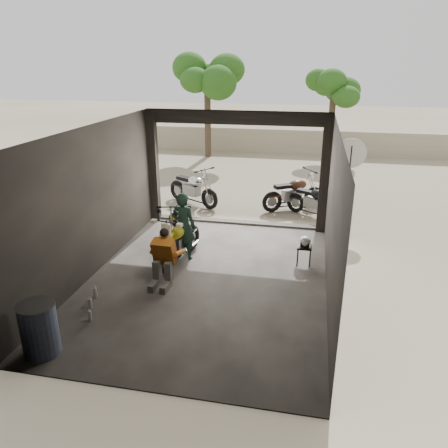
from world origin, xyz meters
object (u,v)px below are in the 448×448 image
at_px(main_bike, 179,237).
at_px(left_bike, 176,223).
at_px(outside_bike_c, 315,199).
at_px(oil_drum, 40,330).
at_px(mechanic, 162,260).
at_px(stool, 304,249).
at_px(outside_bike_b, 294,190).
at_px(rider, 183,226).
at_px(sign_post, 350,167).
at_px(helmet, 305,241).
at_px(outside_bike_a, 193,186).

bearing_deg(main_bike, left_bike, 122.96).
height_order(outside_bike_c, oil_drum, outside_bike_c).
bearing_deg(left_bike, mechanic, -93.94).
relative_size(outside_bike_c, oil_drum, 1.91).
bearing_deg(outside_bike_c, stool, -152.26).
bearing_deg(mechanic, outside_bike_b, 69.13).
bearing_deg(rider, outside_bike_c, -121.27).
distance_m(stool, sign_post, 3.41).
relative_size(outside_bike_b, rider, 1.13).
height_order(left_bike, outside_bike_c, left_bike).
bearing_deg(rider, outside_bike_b, -110.42).
distance_m(rider, helmet, 2.82).
height_order(outside_bike_a, mechanic, outside_bike_a).
distance_m(outside_bike_c, sign_post, 1.45).
height_order(main_bike, mechanic, mechanic).
distance_m(outside_bike_c, stool, 3.38).
bearing_deg(stool, oil_drum, -133.89).
height_order(left_bike, rider, rider).
bearing_deg(helmet, outside_bike_c, 78.06).
distance_m(oil_drum, sign_post, 8.83).
height_order(outside_bike_a, helmet, outside_bike_a).
height_order(outside_bike_c, sign_post, sign_post).
bearing_deg(outside_bike_a, sign_post, -69.57).
xyz_separation_m(left_bike, oil_drum, (-0.79, -4.66, -0.17)).
relative_size(left_bike, oil_drum, 2.03).
height_order(left_bike, oil_drum, left_bike).
height_order(outside_bike_b, oil_drum, outside_bike_b).
height_order(outside_bike_a, outside_bike_c, outside_bike_a).
xyz_separation_m(main_bike, outside_bike_b, (2.40, 4.32, 0.04)).
bearing_deg(outside_bike_b, left_bike, 109.50).
xyz_separation_m(left_bike, sign_post, (4.27, 2.48, 1.05)).
bearing_deg(helmet, stool, 116.08).
bearing_deg(sign_post, oil_drum, -107.87).
height_order(main_bike, sign_post, sign_post).
bearing_deg(mechanic, left_bike, 102.05).
height_order(left_bike, helmet, left_bike).
bearing_deg(oil_drum, outside_bike_c, 60.86).
distance_m(outside_bike_a, rider, 4.17).
distance_m(main_bike, outside_bike_c, 4.81).
xyz_separation_m(outside_bike_a, outside_bike_b, (3.22, 0.14, -0.01)).
height_order(left_bike, mechanic, left_bike).
bearing_deg(stool, mechanic, -150.50).
height_order(helmet, sign_post, sign_post).
relative_size(main_bike, sign_post, 0.71).
relative_size(outside_bike_b, stool, 3.96).
bearing_deg(rider, oil_drum, 81.44).
xyz_separation_m(helmet, oil_drum, (-4.01, -4.15, -0.14)).
relative_size(main_bike, outside_bike_c, 1.02).
xyz_separation_m(outside_bike_a, sign_post, (4.76, -0.86, 1.03)).
distance_m(mechanic, stool, 3.27).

